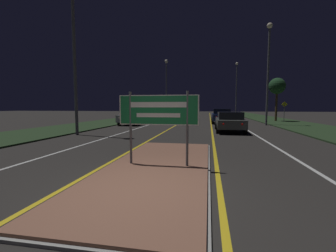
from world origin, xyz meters
The scene contains 21 objects.
ground_plane centered at (0.00, 0.00, 0.00)m, with size 160.00×160.00×0.00m, color #282623.
median_island centered at (0.00, 1.91, 0.04)m, with size 2.85×7.54×0.10m.
verge_left centered at (-9.50, 20.00, 0.04)m, with size 5.00×100.00×0.08m.
verge_right centered at (9.50, 20.00, 0.04)m, with size 5.00×100.00×0.08m.
centre_line_yellow_left centered at (-1.62, 25.00, 0.00)m, with size 0.12×70.00×0.01m.
centre_line_yellow_right centered at (1.62, 25.00, 0.00)m, with size 0.12×70.00×0.01m.
lane_line_white_left centered at (-4.20, 25.00, 0.00)m, with size 0.12×70.00×0.01m.
lane_line_white_right centered at (4.20, 25.00, 0.00)m, with size 0.12×70.00×0.01m.
edge_line_white_left centered at (-7.20, 25.00, 0.00)m, with size 0.10×70.00×0.01m.
edge_line_white_right centered at (7.20, 25.00, 0.00)m, with size 0.10×70.00×0.01m.
highway_sign centered at (0.00, 1.90, 1.54)m, with size 2.23×0.07×2.04m.
streetlight_left_near centered at (-6.56, 8.32, 7.02)m, with size 0.57×0.57×10.68m.
streetlight_left_far centered at (-6.20, 35.88, 6.75)m, with size 0.58×0.58×10.07m.
streetlight_right_near centered at (6.63, 17.94, 5.82)m, with size 0.51×0.51×9.21m.
streetlight_right_far centered at (6.33, 39.40, 6.19)m, with size 0.51×0.51×9.83m.
car_receding_0 centered at (2.80, 11.93, 0.73)m, with size 1.90×4.60×1.36m.
car_receding_1 centered at (2.64, 19.63, 0.79)m, with size 1.98×4.20×1.51m.
car_approaching_0 centered at (-5.88, 16.59, 0.74)m, with size 1.85×4.09×1.38m.
car_approaching_1 centered at (-2.47, 31.66, 0.77)m, with size 2.01×4.46×1.47m.
warning_sign centered at (9.52, 22.41, 1.41)m, with size 0.60×0.06×2.20m.
roadside_palm_right centered at (9.00, 23.55, 4.01)m, with size 1.83×1.83×4.92m.
Camera 1 is at (1.37, -4.13, 1.72)m, focal length 24.00 mm.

